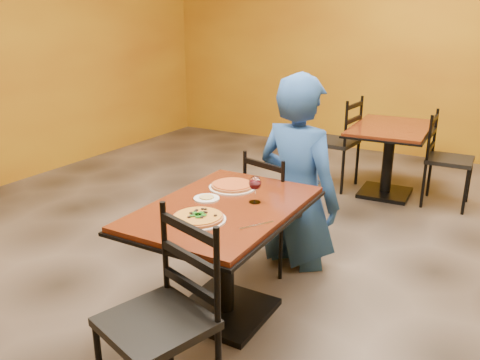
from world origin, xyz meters
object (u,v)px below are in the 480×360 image
Objects in this scene: table_main at (224,235)px; pizza_main at (198,217)px; diner at (299,171)px; plate_main at (198,220)px; chair_main_far at (279,208)px; plate_far at (232,187)px; side_plate at (207,198)px; wine_glass at (255,188)px; chair_second_right at (450,160)px; pizza_far at (232,185)px; chair_main_near at (156,324)px; chair_second_left at (334,142)px; table_second at (389,145)px.

pizza_main is (-0.00, -0.27, 0.21)m from table_main.
plate_main is (-0.10, -1.18, 0.02)m from diner.
plate_far is (-0.10, -0.51, 0.31)m from chair_main_far.
table_main is 0.25m from side_plate.
wine_glass is at bearing 70.46° from plate_main.
chair_second_right is 2.69m from pizza_far.
plate_far is (-0.21, -0.62, 0.02)m from diner.
plate_main is at bearing 105.88° from chair_main_far.
wine_glass is (0.14, 0.40, 0.08)m from plate_main.
plate_far is (-0.11, 0.56, 0.00)m from plate_main.
chair_main_far is 2.89× the size of plate_main.
wine_glass reaches higher than chair_main_far.
chair_main_near is 3.62m from chair_second_left.
chair_main_near is 5.44× the size of wine_glass.
table_main is 0.37m from plate_far.
chair_second_right is at bearing 72.61° from pizza_main.
chair_second_left is at bearing -67.04° from chair_main_far.
pizza_main is at bearing 105.88° from chair_main_far.
plate_main is at bearing 122.79° from chair_main_near.
diner is at bearing 154.39° from chair_second_right.
chair_main_near is at bearing -88.99° from wine_glass.
table_second is at bearing 79.52° from pizza_far.
diner reaches higher than table_main.
side_plate is at bearing 167.55° from table_main.
side_plate is 0.89× the size of wine_glass.
chair_main_near is at bearing 166.85° from chair_second_right.
wine_glass is at bearing 13.21° from chair_second_left.
chair_main_far reaches higher than side_plate.
diner is at bearing 85.25° from plate_main.
chair_second_left is (-0.26, 2.75, -0.05)m from table_main.
chair_second_right is 3.03× the size of plate_main.
chair_second_left is 2.47m from plate_far.
side_plate reaches higher than table_second.
plate_far is at bearing 110.85° from table_main.
pizza_far is (-1.05, -2.46, 0.30)m from chair_second_right.
chair_second_right reaches higher than pizza_far.
wine_glass is (0.28, 0.10, 0.08)m from side_plate.
plate_main is (-0.00, -0.27, 0.20)m from table_main.
side_plate is (-0.24, -0.88, 0.02)m from diner.
pizza_main and pizza_far have the same top height.
pizza_far reaches higher than plate_main.
wine_glass reaches higher than pizza_main.
table_second is 1.86m from diner.
diner is 0.65m from pizza_far.
diner is 9.13× the size of side_plate.
table_second is 4.17× the size of pizza_far.
chair_main_near is 1.04× the size of chair_second_right.
plate_main and plate_far have the same top height.
table_second is 2.51m from plate_far.
chair_second_right is at bearing -103.31° from diner.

